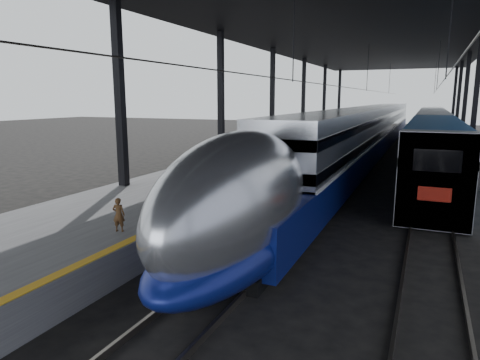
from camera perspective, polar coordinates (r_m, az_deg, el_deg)
The scene contains 8 objects.
ground at distance 13.13m, azimuth -8.60°, elevation -11.00°, with size 160.00×160.00×0.00m, color black.
platform at distance 32.20m, azimuth 5.13°, elevation 3.01°, with size 6.00×80.00×1.00m, color #4C4C4F.
yellow_strip at distance 31.37m, azimuth 10.01°, elevation 3.61°, with size 0.30×80.00×0.01m, color #C78C12.
rails at distance 30.71m, azimuth 19.41°, elevation 1.26°, with size 6.52×80.00×0.16m.
canopy at distance 30.92m, azimuth 15.46°, elevation 18.37°, with size 18.00×75.00×9.47m.
tgv_train at distance 38.32m, azimuth 16.75°, elevation 6.00°, with size 2.89×65.20×4.15m.
second_train at distance 44.02m, azimuth 24.22°, elevation 5.98°, with size 2.68×56.05×3.68m.
child at distance 13.04m, azimuth -15.87°, elevation -4.46°, with size 0.37×0.24×1.02m, color #4B3019.
Camera 1 is at (6.59, -10.27, 4.85)m, focal length 32.00 mm.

